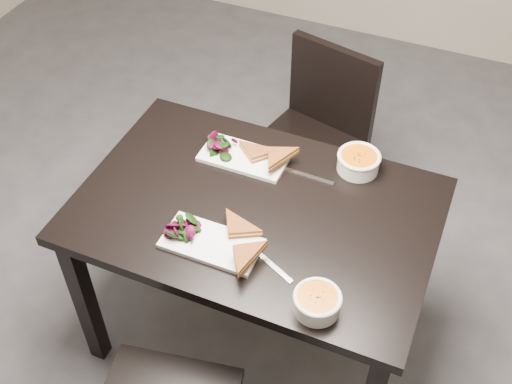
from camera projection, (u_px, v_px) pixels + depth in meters
The scene contains 13 objects.
ground at pixel (221, 331), 2.65m from camera, with size 5.00×5.00×0.00m, color #47474C.
table at pixel (256, 226), 2.19m from camera, with size 1.20×0.80×0.75m.
chair_far at pixel (316, 129), 2.82m from camera, with size 0.51×0.51×0.85m.
plate_near at pixel (212, 243), 2.00m from camera, with size 0.31×0.16×0.02m, color white.
sandwich_near at pixel (232, 239), 1.97m from camera, with size 0.16×0.12×0.05m, color #A55022, non-canonical shape.
salad_near at pixel (183, 228), 2.01m from camera, with size 0.10×0.09×0.04m, color black, non-canonical shape.
soup_bowl_near at pixel (317, 302), 1.81m from camera, with size 0.14×0.14×0.06m.
cutlery_near at pixel (272, 265), 1.95m from camera, with size 0.18×0.02×0.00m, color silver.
plate_far at pixel (244, 157), 2.28m from camera, with size 0.31×0.16×0.02m, color white.
sandwich_far at pixel (259, 158), 2.23m from camera, with size 0.16×0.12×0.05m, color #A55022, non-canonical shape.
salad_far at pixel (218, 144), 2.29m from camera, with size 0.10×0.09×0.04m, color black, non-canonical shape.
soup_bowl_far at pixel (359, 161), 2.22m from camera, with size 0.15×0.15×0.07m.
cutlery_far at pixel (309, 176), 2.22m from camera, with size 0.18×0.02×0.00m, color silver.
Camera 1 is at (0.70, -1.28, 2.29)m, focal length 44.48 mm.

